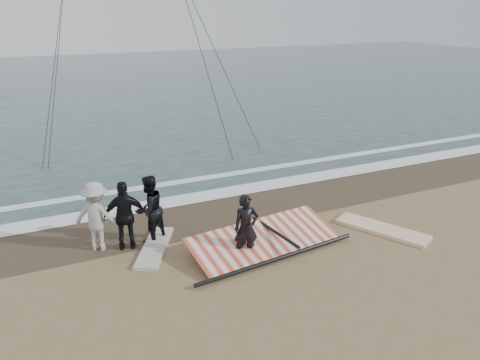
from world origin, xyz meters
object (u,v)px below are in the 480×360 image
object	(u,v)px
man_main	(246,228)
board_white	(382,229)
board_cream	(155,247)
sail_rig	(261,240)

from	to	relation	value
man_main	board_white	xyz separation A→B (m)	(4.32, -0.25, -0.84)
man_main	board_white	bearing A→B (deg)	4.99
board_white	man_main	bearing A→B (deg)	149.63
man_main	board_white	distance (m)	4.41
man_main	board_white	size ratio (longest dim) A/B	0.66
man_main	board_cream	bearing A→B (deg)	152.13
board_cream	sail_rig	xyz separation A→B (m)	(2.67, -1.11, 0.15)
man_main	board_cream	distance (m)	2.67
board_white	board_cream	xyz separation A→B (m)	(-6.36, 1.75, -0.01)
man_main	sail_rig	world-z (taller)	man_main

